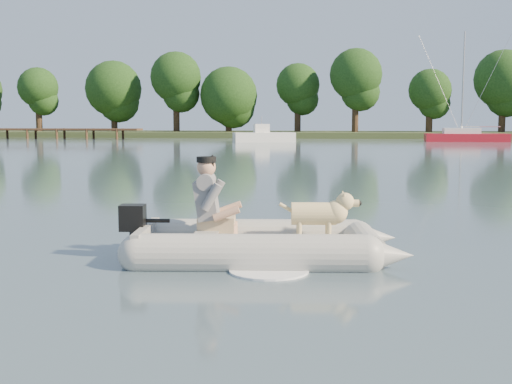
# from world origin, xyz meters

# --- Properties ---
(water) EXTENTS (160.00, 160.00, 0.00)m
(water) POSITION_xyz_m (0.00, 0.00, 0.00)
(water) COLOR slate
(water) RESTS_ON ground
(shore_bank) EXTENTS (160.00, 12.00, 0.70)m
(shore_bank) POSITION_xyz_m (0.00, 62.00, 0.25)
(shore_bank) COLOR #47512D
(shore_bank) RESTS_ON water
(dock) EXTENTS (18.00, 2.00, 1.04)m
(dock) POSITION_xyz_m (-26.00, 52.00, 0.52)
(dock) COLOR #4C331E
(dock) RESTS_ON water
(treeline) EXTENTS (75.85, 7.35, 9.27)m
(treeline) POSITION_xyz_m (1.46, 61.10, 5.39)
(treeline) COLOR #332316
(treeline) RESTS_ON shore_bank
(dinghy) EXTENTS (5.16, 3.66, 1.48)m
(dinghy) POSITION_xyz_m (0.71, 0.57, 0.64)
(dinghy) COLOR #9B9C97
(dinghy) RESTS_ON water
(man) EXTENTS (0.84, 0.74, 1.16)m
(man) POSITION_xyz_m (-0.04, 0.55, 0.84)
(man) COLOR slate
(man) RESTS_ON dinghy
(dog) EXTENTS (1.03, 0.45, 0.67)m
(dog) POSITION_xyz_m (1.40, 0.69, 0.56)
(dog) COLOR tan
(dog) RESTS_ON dinghy
(outboard_motor) EXTENTS (0.47, 0.35, 0.85)m
(outboard_motor) POSITION_xyz_m (-1.07, 0.39, 0.33)
(outboard_motor) COLOR black
(outboard_motor) RESTS_ON dinghy
(motorboat) EXTENTS (5.65, 3.48, 2.24)m
(motorboat) POSITION_xyz_m (-4.32, 45.91, 1.02)
(motorboat) COLOR white
(motorboat) RESTS_ON water
(sailboat) EXTENTS (6.98, 2.27, 9.52)m
(sailboat) POSITION_xyz_m (12.81, 49.16, 0.42)
(sailboat) COLOR #A81320
(sailboat) RESTS_ON water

